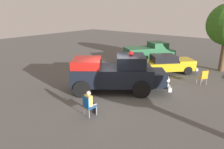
{
  "coord_description": "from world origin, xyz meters",
  "views": [
    {
      "loc": [
        -9.25,
        -7.52,
        5.04
      ],
      "look_at": [
        0.43,
        0.2,
        1.1
      ],
      "focal_mm": 33.32,
      "sensor_mm": 36.0,
      "label": 1
    }
  ],
  "objects_px": {
    "vintage_fire_truck": "(116,73)",
    "lawn_chair_near_truck": "(88,105)",
    "parked_pickup": "(149,52)",
    "spectator_standing": "(140,63)",
    "lawn_chair_spare": "(127,60)",
    "lawn_chair_by_car": "(203,76)",
    "spectator_seated": "(90,102)",
    "classic_hot_rod": "(167,64)"
  },
  "relations": [
    {
      "from": "vintage_fire_truck",
      "to": "spectator_seated",
      "type": "relative_size",
      "value": 4.68
    },
    {
      "from": "lawn_chair_near_truck",
      "to": "spectator_standing",
      "type": "bearing_deg",
      "value": 11.58
    },
    {
      "from": "spectator_seated",
      "to": "lawn_chair_by_car",
      "type": "bearing_deg",
      "value": -21.03
    },
    {
      "from": "lawn_chair_spare",
      "to": "spectator_seated",
      "type": "bearing_deg",
      "value": -156.46
    },
    {
      "from": "spectator_seated",
      "to": "spectator_standing",
      "type": "bearing_deg",
      "value": 11.98
    },
    {
      "from": "vintage_fire_truck",
      "to": "lawn_chair_by_car",
      "type": "bearing_deg",
      "value": -40.51
    },
    {
      "from": "lawn_chair_by_car",
      "to": "lawn_chair_spare",
      "type": "xyz_separation_m",
      "value": [
        0.59,
        6.78,
        0.0
      ]
    },
    {
      "from": "vintage_fire_truck",
      "to": "classic_hot_rod",
      "type": "distance_m",
      "value": 5.91
    },
    {
      "from": "spectator_seated",
      "to": "spectator_standing",
      "type": "height_order",
      "value": "spectator_standing"
    },
    {
      "from": "vintage_fire_truck",
      "to": "classic_hot_rod",
      "type": "xyz_separation_m",
      "value": [
        5.84,
        -0.82,
        -0.45
      ]
    },
    {
      "from": "classic_hot_rod",
      "to": "vintage_fire_truck",
      "type": "bearing_deg",
      "value": 172.0
    },
    {
      "from": "vintage_fire_truck",
      "to": "lawn_chair_spare",
      "type": "relative_size",
      "value": 5.92
    },
    {
      "from": "lawn_chair_spare",
      "to": "spectator_seated",
      "type": "distance_m",
      "value": 9.32
    },
    {
      "from": "spectator_standing",
      "to": "vintage_fire_truck",
      "type": "bearing_deg",
      "value": -171.74
    },
    {
      "from": "vintage_fire_truck",
      "to": "classic_hot_rod",
      "type": "relative_size",
      "value": 1.36
    },
    {
      "from": "lawn_chair_near_truck",
      "to": "parked_pickup",
      "type": "bearing_deg",
      "value": 14.78
    },
    {
      "from": "spectator_seated",
      "to": "spectator_standing",
      "type": "relative_size",
      "value": 0.77
    },
    {
      "from": "vintage_fire_truck",
      "to": "lawn_chair_by_car",
      "type": "distance_m",
      "value": 6.19
    },
    {
      "from": "lawn_chair_near_truck",
      "to": "lawn_chair_by_car",
      "type": "xyz_separation_m",
      "value": [
        8.08,
        -3.08,
        0.0
      ]
    },
    {
      "from": "lawn_chair_spare",
      "to": "spectator_standing",
      "type": "height_order",
      "value": "spectator_standing"
    },
    {
      "from": "vintage_fire_truck",
      "to": "classic_hot_rod",
      "type": "height_order",
      "value": "vintage_fire_truck"
    },
    {
      "from": "vintage_fire_truck",
      "to": "lawn_chair_by_car",
      "type": "height_order",
      "value": "vintage_fire_truck"
    },
    {
      "from": "spectator_standing",
      "to": "classic_hot_rod",
      "type": "bearing_deg",
      "value": -33.19
    },
    {
      "from": "classic_hot_rod",
      "to": "parked_pickup",
      "type": "relative_size",
      "value": 0.89
    },
    {
      "from": "parked_pickup",
      "to": "lawn_chair_by_car",
      "type": "relative_size",
      "value": 4.85
    },
    {
      "from": "vintage_fire_truck",
      "to": "lawn_chair_near_truck",
      "type": "bearing_deg",
      "value": -164.85
    },
    {
      "from": "vintage_fire_truck",
      "to": "lawn_chair_near_truck",
      "type": "relative_size",
      "value": 5.92
    },
    {
      "from": "classic_hot_rod",
      "to": "spectator_seated",
      "type": "xyz_separation_m",
      "value": [
        -9.11,
        -0.13,
        -0.05
      ]
    },
    {
      "from": "lawn_chair_by_car",
      "to": "spectator_seated",
      "type": "bearing_deg",
      "value": 158.97
    },
    {
      "from": "lawn_chair_near_truck",
      "to": "spectator_standing",
      "type": "height_order",
      "value": "spectator_standing"
    },
    {
      "from": "parked_pickup",
      "to": "spectator_seated",
      "type": "relative_size",
      "value": 3.84
    },
    {
      "from": "lawn_chair_by_car",
      "to": "spectator_standing",
      "type": "bearing_deg",
      "value": 101.62
    },
    {
      "from": "classic_hot_rod",
      "to": "lawn_chair_by_car",
      "type": "height_order",
      "value": "classic_hot_rod"
    },
    {
      "from": "vintage_fire_truck",
      "to": "parked_pickup",
      "type": "height_order",
      "value": "vintage_fire_truck"
    },
    {
      "from": "spectator_seated",
      "to": "spectator_standing",
      "type": "distance_m",
      "value": 7.18
    },
    {
      "from": "lawn_chair_near_truck",
      "to": "lawn_chair_spare",
      "type": "xyz_separation_m",
      "value": [
        8.67,
        3.7,
        0.0
      ]
    },
    {
      "from": "parked_pickup",
      "to": "spectator_standing",
      "type": "xyz_separation_m",
      "value": [
        -4.39,
        -1.58,
        -0.02
      ]
    },
    {
      "from": "lawn_chair_near_truck",
      "to": "spectator_standing",
      "type": "relative_size",
      "value": 0.61
    },
    {
      "from": "parked_pickup",
      "to": "lawn_chair_spare",
      "type": "height_order",
      "value": "parked_pickup"
    },
    {
      "from": "vintage_fire_truck",
      "to": "spectator_seated",
      "type": "bearing_deg",
      "value": -163.87
    },
    {
      "from": "lawn_chair_spare",
      "to": "spectator_standing",
      "type": "xyz_separation_m",
      "value": [
        -1.52,
        -2.23,
        0.37
      ]
    },
    {
      "from": "vintage_fire_truck",
      "to": "lawn_chair_near_truck",
      "type": "distance_m",
      "value": 3.57
    }
  ]
}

